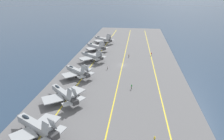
% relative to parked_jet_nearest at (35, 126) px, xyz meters
% --- Properties ---
extents(ground_plane, '(2000.00, 2000.00, 0.00)m').
position_rel_parked_jet_nearest_xyz_m(ground_plane, '(50.73, -16.95, -3.07)').
color(ground_plane, navy).
extents(carrier_deck, '(192.06, 52.30, 0.40)m').
position_rel_parked_jet_nearest_xyz_m(carrier_deck, '(50.73, -16.95, -2.87)').
color(carrier_deck, slate).
rests_on(carrier_deck, ground).
extents(deck_stripe_foul_line, '(172.81, 4.54, 0.01)m').
position_rel_parked_jet_nearest_xyz_m(deck_stripe_foul_line, '(50.73, -31.34, -2.67)').
color(deck_stripe_foul_line, yellow).
rests_on(deck_stripe_foul_line, carrier_deck).
extents(deck_stripe_centerline, '(172.85, 0.36, 0.01)m').
position_rel_parked_jet_nearest_xyz_m(deck_stripe_centerline, '(50.73, -16.95, -2.67)').
color(deck_stripe_centerline, yellow).
rests_on(deck_stripe_centerline, carrier_deck).
extents(deck_stripe_edge_line, '(172.80, 5.08, 0.01)m').
position_rel_parked_jet_nearest_xyz_m(deck_stripe_edge_line, '(50.73, -2.57, -2.67)').
color(deck_stripe_edge_line, yellow).
rests_on(deck_stripe_edge_line, carrier_deck).
extents(parked_jet_nearest, '(12.61, 15.37, 6.38)m').
position_rel_parked_jet_nearest_xyz_m(parked_jet_nearest, '(0.00, 0.00, 0.00)').
color(parked_jet_nearest, '#9EA3A8').
rests_on(parked_jet_nearest, carrier_deck).
extents(parked_jet_second, '(14.21, 14.77, 6.35)m').
position_rel_parked_jet_nearest_xyz_m(parked_jet_second, '(16.74, -0.88, -0.31)').
color(parked_jet_second, '#9EA3A8').
rests_on(parked_jet_second, carrier_deck).
extents(parked_jet_third, '(13.31, 14.59, 6.31)m').
position_rel_parked_jet_nearest_xyz_m(parked_jet_third, '(35.25, 0.25, -0.24)').
color(parked_jet_third, '#9EA3A8').
rests_on(parked_jet_third, carrier_deck).
extents(parked_jet_fourth, '(13.48, 14.76, 6.06)m').
position_rel_parked_jet_nearest_xyz_m(parked_jet_fourth, '(55.19, -1.32, -0.12)').
color(parked_jet_fourth, '#9EA3A8').
rests_on(parked_jet_fourth, carrier_deck).
extents(parked_jet_fifth, '(13.19, 15.13, 6.17)m').
position_rel_parked_jet_nearest_xyz_m(parked_jet_fifth, '(73.27, 0.47, -0.37)').
color(parked_jet_fifth, '#A8AAAF').
rests_on(parked_jet_fifth, carrier_deck).
extents(parked_jet_sixth, '(13.46, 15.46, 6.57)m').
position_rel_parked_jet_nearest_xyz_m(parked_jet_sixth, '(91.09, -0.74, -0.16)').
color(parked_jet_sixth, '#A8AAAF').
rests_on(parked_jet_sixth, carrier_deck).
extents(crew_white_vest, '(0.42, 0.46, 1.79)m').
position_rel_parked_jet_nearest_xyz_m(crew_white_vest, '(44.80, -10.81, -1.69)').
color(crew_white_vest, '#383328').
rests_on(crew_white_vest, carrier_deck).
extents(crew_red_vest, '(0.43, 0.46, 1.83)m').
position_rel_parked_jet_nearest_xyz_m(crew_red_vest, '(67.09, -31.10, -1.67)').
color(crew_red_vest, '#4C473D').
rests_on(crew_red_vest, carrier_deck).
extents(crew_green_vest, '(0.46, 0.43, 1.84)m').
position_rel_parked_jet_nearest_xyz_m(crew_green_vest, '(27.28, -22.12, -1.66)').
color(crew_green_vest, '#4C473D').
rests_on(crew_green_vest, carrier_deck).
extents(crew_yellow_vest, '(0.45, 0.45, 1.73)m').
position_rel_parked_jet_nearest_xyz_m(crew_yellow_vest, '(1.11, -28.46, -1.72)').
color(crew_yellow_vest, '#232328').
rests_on(crew_yellow_vest, carrier_deck).
extents(crew_brown_vest, '(0.44, 0.37, 1.72)m').
position_rel_parked_jet_nearest_xyz_m(crew_brown_vest, '(62.82, -19.33, -1.73)').
color(crew_brown_vest, '#232328').
rests_on(crew_brown_vest, carrier_deck).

